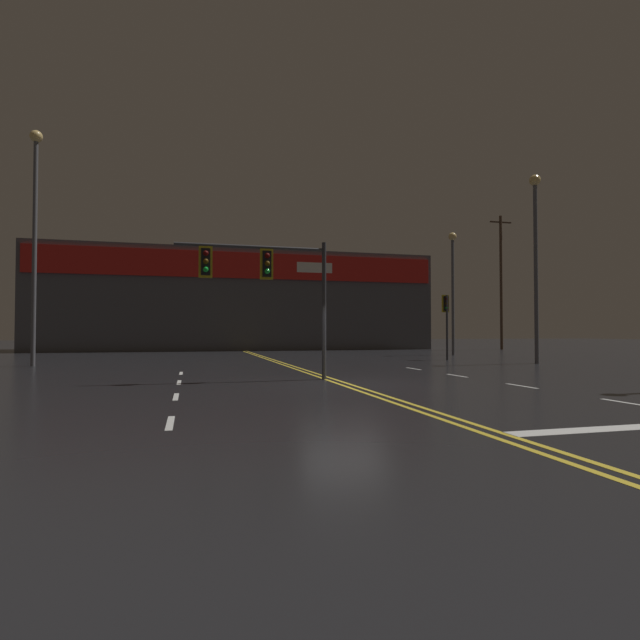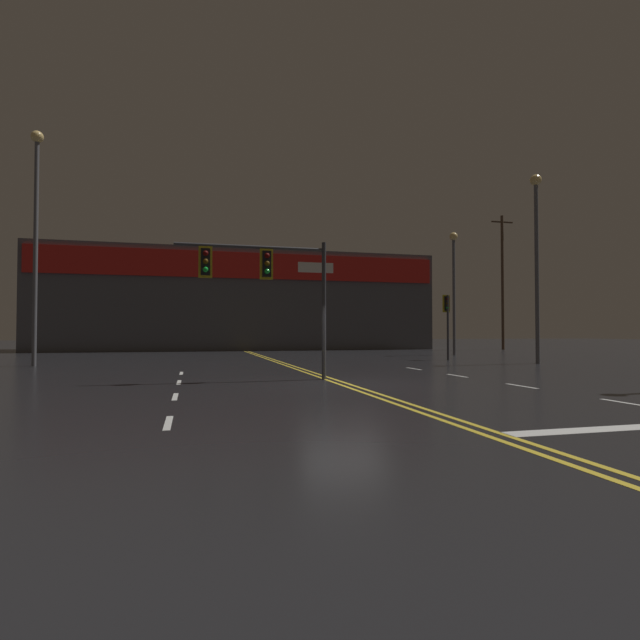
{
  "view_description": "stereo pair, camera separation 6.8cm",
  "coord_description": "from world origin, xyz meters",
  "px_view_note": "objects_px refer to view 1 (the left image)",
  "views": [
    {
      "loc": [
        -4.49,
        -14.32,
        1.54
      ],
      "look_at": [
        0.0,
        2.89,
        2.0
      ],
      "focal_mm": 28.0,
      "sensor_mm": 36.0,
      "label": 1
    },
    {
      "loc": [
        -4.43,
        -14.34,
        1.54
      ],
      "look_at": [
        0.0,
        2.89,
        2.0
      ],
      "focal_mm": 28.0,
      "sensor_mm": 36.0,
      "label": 2
    }
  ],
  "objects_px": {
    "streetlight_far_right": "(35,218)",
    "traffic_signal_corner_northeast": "(446,312)",
    "traffic_signal_median": "(262,273)",
    "streetlight_far_left": "(453,276)",
    "streetlight_near_right": "(536,243)"
  },
  "relations": [
    {
      "from": "traffic_signal_corner_northeast",
      "to": "streetlight_far_right",
      "type": "bearing_deg",
      "value": 179.92
    },
    {
      "from": "traffic_signal_corner_northeast",
      "to": "streetlight_far_left",
      "type": "xyz_separation_m",
      "value": [
        3.62,
        5.6,
        2.82
      ]
    },
    {
      "from": "streetlight_far_left",
      "to": "traffic_signal_corner_northeast",
      "type": "bearing_deg",
      "value": -122.9
    },
    {
      "from": "traffic_signal_corner_northeast",
      "to": "streetlight_far_right",
      "type": "xyz_separation_m",
      "value": [
        -21.15,
        0.03,
        4.15
      ]
    },
    {
      "from": "traffic_signal_corner_northeast",
      "to": "streetlight_far_left",
      "type": "bearing_deg",
      "value": 57.1
    },
    {
      "from": "traffic_signal_median",
      "to": "streetlight_near_right",
      "type": "relative_size",
      "value": 0.51
    },
    {
      "from": "traffic_signal_median",
      "to": "traffic_signal_corner_northeast",
      "type": "xyz_separation_m",
      "value": [
        11.9,
        9.7,
        -0.73
      ]
    },
    {
      "from": "streetlight_far_right",
      "to": "traffic_signal_corner_northeast",
      "type": "bearing_deg",
      "value": -0.08
    },
    {
      "from": "streetlight_near_right",
      "to": "streetlight_far_right",
      "type": "bearing_deg",
      "value": 170.08
    },
    {
      "from": "traffic_signal_median",
      "to": "streetlight_far_right",
      "type": "relative_size",
      "value": 0.44
    },
    {
      "from": "traffic_signal_median",
      "to": "streetlight_far_left",
      "type": "xyz_separation_m",
      "value": [
        15.53,
        15.3,
        2.09
      ]
    },
    {
      "from": "streetlight_near_right",
      "to": "traffic_signal_corner_northeast",
      "type": "bearing_deg",
      "value": 123.51
    },
    {
      "from": "streetlight_far_left",
      "to": "streetlight_far_right",
      "type": "xyz_separation_m",
      "value": [
        -24.77,
        -5.57,
        1.34
      ]
    },
    {
      "from": "traffic_signal_median",
      "to": "streetlight_far_left",
      "type": "relative_size",
      "value": 0.57
    },
    {
      "from": "traffic_signal_corner_northeast",
      "to": "streetlight_far_right",
      "type": "relative_size",
      "value": 0.34
    }
  ]
}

